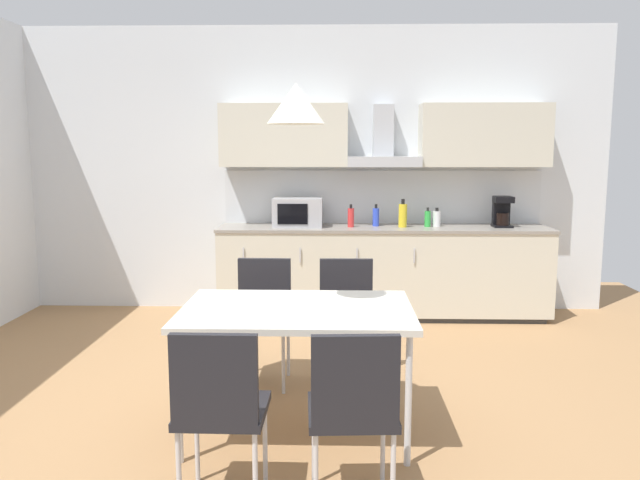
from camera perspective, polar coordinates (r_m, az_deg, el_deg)
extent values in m
cube|color=#9E754C|center=(4.08, -5.46, -15.69)|extent=(8.03, 8.04, 0.02)
cube|color=silver|center=(6.45, -2.71, 6.39)|extent=(6.42, 0.10, 2.87)
cube|color=#333333|center=(6.31, 5.71, -6.64)|extent=(3.08, 0.56, 0.05)
cube|color=beige|center=(6.21, 5.76, -2.78)|extent=(3.21, 0.61, 0.82)
cube|color=gray|center=(6.14, 5.82, 1.08)|extent=(3.23, 0.63, 0.03)
cube|color=silver|center=(5.91, -7.01, -1.36)|extent=(0.01, 0.01, 0.14)
cube|color=silver|center=(5.86, -1.83, -1.40)|extent=(0.01, 0.01, 0.14)
cube|color=silver|center=(5.85, 3.41, -1.42)|extent=(0.01, 0.01, 0.14)
cube|color=silver|center=(5.89, 8.61, -1.43)|extent=(0.01, 0.01, 0.14)
cube|color=silver|center=(6.41, 5.66, 3.94)|extent=(3.21, 0.02, 0.54)
cube|color=beige|center=(6.24, -3.30, 9.52)|extent=(1.25, 0.34, 0.61)
cube|color=beige|center=(6.38, 14.78, 9.24)|extent=(1.25, 0.34, 0.61)
cube|color=#B7BABF|center=(6.21, 5.83, 7.16)|extent=(0.71, 0.40, 0.10)
cube|color=#B7BABF|center=(6.32, 5.79, 9.70)|extent=(0.20, 0.16, 0.56)
cube|color=#ADADB2|center=(6.12, -2.04, 2.55)|extent=(0.48, 0.34, 0.28)
cube|color=black|center=(5.95, -2.53, 2.39)|extent=(0.29, 0.01, 0.20)
cube|color=black|center=(6.33, 16.31, 1.24)|extent=(0.18, 0.18, 0.02)
cylinder|color=black|center=(6.32, 16.35, 1.86)|extent=(0.12, 0.12, 0.12)
cube|color=black|center=(6.38, 16.22, 2.55)|extent=(0.16, 0.08, 0.30)
cube|color=black|center=(6.30, 16.42, 3.57)|extent=(0.18, 0.16, 0.06)
cylinder|color=yellow|center=(6.12, 7.57, 2.22)|extent=(0.08, 0.08, 0.23)
cylinder|color=black|center=(6.10, 7.60, 3.51)|extent=(0.03, 0.03, 0.05)
cylinder|color=red|center=(6.08, 2.84, 2.05)|extent=(0.06, 0.06, 0.18)
cylinder|color=black|center=(6.07, 2.84, 3.10)|extent=(0.02, 0.02, 0.04)
cylinder|color=white|center=(6.23, 10.62, 1.92)|extent=(0.08, 0.08, 0.15)
cylinder|color=black|center=(6.22, 10.64, 2.76)|extent=(0.03, 0.03, 0.03)
cylinder|color=blue|center=(6.17, 5.13, 2.10)|extent=(0.06, 0.06, 0.18)
cylinder|color=black|center=(6.16, 5.15, 3.10)|extent=(0.03, 0.03, 0.04)
cylinder|color=green|center=(6.19, 9.81, 1.91)|extent=(0.06, 0.06, 0.15)
cylinder|color=black|center=(6.18, 9.83, 2.78)|extent=(0.02, 0.02, 0.03)
cube|color=silver|center=(3.60, -2.12, -6.46)|extent=(1.32, 0.89, 0.04)
cylinder|color=silver|center=(3.45, -12.82, -13.91)|extent=(0.04, 0.04, 0.71)
cylinder|color=silver|center=(3.37, 8.08, -14.32)|extent=(0.04, 0.04, 0.71)
cylinder|color=silver|center=(4.15, -10.18, -9.96)|extent=(0.04, 0.04, 0.71)
cylinder|color=silver|center=(4.08, 6.84, -10.19)|extent=(0.04, 0.04, 0.71)
cube|color=black|center=(4.41, -5.37, -7.48)|extent=(0.41, 0.41, 0.04)
cube|color=black|center=(4.53, -5.09, -4.19)|extent=(0.38, 0.05, 0.40)
cylinder|color=silver|center=(4.30, -3.37, -11.16)|extent=(0.02, 0.02, 0.43)
cylinder|color=silver|center=(4.35, -7.91, -11.00)|extent=(0.02, 0.02, 0.43)
cylinder|color=silver|center=(4.62, -2.92, -9.76)|extent=(0.02, 0.02, 0.43)
cylinder|color=silver|center=(4.67, -7.13, -9.64)|extent=(0.02, 0.02, 0.43)
cube|color=black|center=(4.38, 2.44, -7.56)|extent=(0.40, 0.40, 0.04)
cube|color=black|center=(4.50, 2.40, -4.24)|extent=(0.38, 0.04, 0.40)
cylinder|color=silver|center=(4.30, 4.77, -11.19)|extent=(0.02, 0.02, 0.43)
cylinder|color=silver|center=(4.29, 0.15, -11.20)|extent=(0.02, 0.02, 0.43)
cylinder|color=silver|center=(4.62, 4.51, -9.78)|extent=(0.02, 0.02, 0.43)
cylinder|color=silver|center=(4.61, 0.23, -9.79)|extent=(0.02, 0.02, 0.43)
cube|color=black|center=(2.98, 2.91, -15.41)|extent=(0.42, 0.42, 0.04)
cube|color=black|center=(2.73, 3.26, -12.70)|extent=(0.38, 0.06, 0.40)
cylinder|color=silver|center=(3.23, -0.54, -18.07)|extent=(0.02, 0.02, 0.43)
cylinder|color=silver|center=(3.25, 5.77, -17.91)|extent=(0.02, 0.02, 0.43)
cylinder|color=silver|center=(2.92, -0.40, -21.03)|extent=(0.02, 0.02, 0.43)
cylinder|color=silver|center=(2.95, 6.68, -20.81)|extent=(0.02, 0.02, 0.43)
cube|color=black|center=(3.02, -8.84, -15.14)|extent=(0.41, 0.41, 0.04)
cube|color=black|center=(2.78, -9.67, -12.43)|extent=(0.38, 0.05, 0.40)
cylinder|color=silver|center=(3.31, -11.19, -17.54)|extent=(0.02, 0.02, 0.43)
cylinder|color=silver|center=(3.25, -5.05, -17.90)|extent=(0.02, 0.02, 0.43)
cylinder|color=silver|center=(3.01, -12.77, -20.30)|extent=(0.02, 0.02, 0.43)
cylinder|color=silver|center=(2.95, -5.94, -20.80)|extent=(0.02, 0.02, 0.43)
cone|color=silver|center=(3.49, -2.22, 12.37)|extent=(0.32, 0.32, 0.22)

